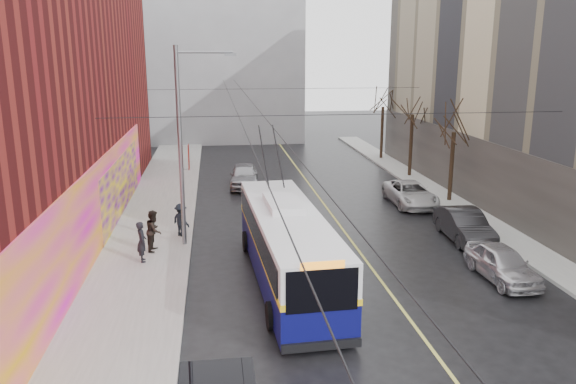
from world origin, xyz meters
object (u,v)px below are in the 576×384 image
at_px(parked_car_b, 464,225).
at_px(following_car, 244,175).
at_px(streetlight_pole, 184,142).
at_px(pedestrian_a, 142,242).
at_px(parked_car_a, 502,263).
at_px(parked_car_c, 410,194).
at_px(pedestrian_b, 154,231).
at_px(pedestrian_c, 181,220).
at_px(trolleybus, 288,245).
at_px(tree_near, 455,119).
at_px(tree_far, 383,97).
at_px(tree_mid, 413,103).

xyz_separation_m(parked_car_b, following_car, (-9.72, 12.38, 0.03)).
relative_size(streetlight_pole, pedestrian_a, 5.20).
height_order(parked_car_a, parked_car_c, parked_car_a).
distance_m(parked_car_b, pedestrian_a, 14.81).
bearing_deg(pedestrian_b, pedestrian_a, 172.75).
height_order(parked_car_c, pedestrian_c, pedestrian_c).
bearing_deg(following_car, parked_car_b, -47.44).
bearing_deg(parked_car_b, trolleybus, -154.25).
xyz_separation_m(trolleybus, pedestrian_b, (-5.43, 3.90, -0.44)).
distance_m(streetlight_pole, parked_car_a, 14.16).
relative_size(trolleybus, pedestrian_a, 6.67).
bearing_deg(tree_near, parked_car_b, -107.88).
relative_size(streetlight_pole, parked_car_c, 1.86).
xyz_separation_m(parked_car_a, pedestrian_a, (-14.17, 3.50, 0.34)).
bearing_deg(pedestrian_b, following_car, -11.71).
xyz_separation_m(parked_car_c, pedestrian_b, (-14.04, -6.45, 0.39)).
bearing_deg(parked_car_b, tree_near, 74.75).
xyz_separation_m(parked_car_b, pedestrian_b, (-14.37, 0.08, 0.32)).
distance_m(parked_car_b, pedestrian_b, 14.38).
bearing_deg(trolleybus, parked_car_a, -8.93).
relative_size(streetlight_pole, parked_car_b, 2.00).
distance_m(parked_car_a, following_car, 19.40).
relative_size(streetlight_pole, pedestrian_b, 4.91).
relative_size(streetlight_pole, tree_far, 1.37).
distance_m(trolleybus, following_car, 16.24).
height_order(streetlight_pole, parked_car_c, streetlight_pole).
relative_size(tree_far, parked_car_a, 1.66).
relative_size(streetlight_pole, tree_near, 1.41).
xyz_separation_m(tree_mid, parked_car_c, (-2.52, -7.26, -4.58)).
bearing_deg(parked_car_c, pedestrian_c, -160.62).
distance_m(tree_far, pedestrian_b, 26.83).
bearing_deg(following_car, trolleybus, -82.84).
relative_size(pedestrian_a, pedestrian_b, 0.94).
height_order(tree_mid, following_car, tree_mid).
height_order(parked_car_b, following_car, following_car).
height_order(tree_near, tree_mid, tree_mid).
bearing_deg(pedestrian_a, parked_car_a, -116.57).
bearing_deg(pedestrian_a, tree_far, -50.29).
distance_m(trolleybus, parked_car_c, 13.48).
relative_size(parked_car_a, parked_car_b, 0.88).
distance_m(parked_car_c, pedestrian_b, 15.45).
relative_size(trolleybus, following_car, 2.55).
height_order(parked_car_b, pedestrian_c, pedestrian_c).
bearing_deg(pedestrian_c, pedestrian_a, 112.21).
distance_m(streetlight_pole, following_car, 12.72).
xyz_separation_m(tree_near, pedestrian_a, (-16.94, -8.01, -3.96)).
bearing_deg(tree_far, following_car, -144.82).
bearing_deg(tree_far, pedestrian_b, -128.65).
distance_m(parked_car_a, parked_car_c, 11.25).
xyz_separation_m(tree_mid, following_car, (-11.91, -1.40, -4.48)).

